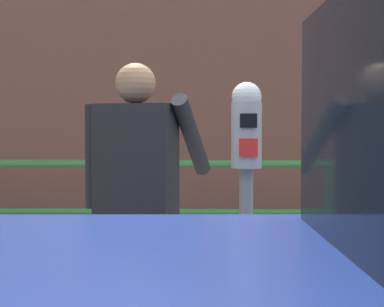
% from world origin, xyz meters
% --- Properties ---
extents(parking_meter, '(0.15, 0.16, 1.51)m').
position_xyz_m(parking_meter, '(-0.08, 0.46, 1.20)').
color(parking_meter, slate).
rests_on(parking_meter, sidewalk_curb).
extents(pedestrian_at_meter, '(0.70, 0.51, 1.62)m').
position_xyz_m(pedestrian_at_meter, '(-0.65, 0.64, 1.06)').
color(pedestrian_at_meter, brown).
rests_on(pedestrian_at_meter, sidewalk_curb).
extents(background_railing, '(24.06, 0.06, 0.99)m').
position_xyz_m(background_railing, '(-0.00, 2.75, 0.84)').
color(background_railing, '#2D7A38').
rests_on(background_railing, sidewalk_curb).
extents(backdrop_wall, '(32.00, 0.50, 3.80)m').
position_xyz_m(backdrop_wall, '(0.00, 4.74, 1.90)').
color(backdrop_wall, brown).
rests_on(backdrop_wall, ground).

